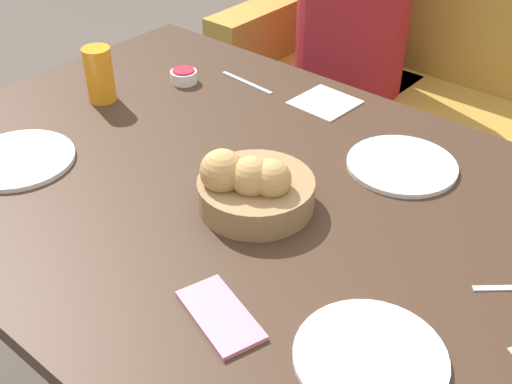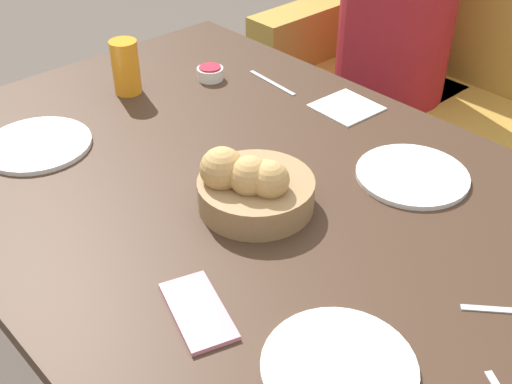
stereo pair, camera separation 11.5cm
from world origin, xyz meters
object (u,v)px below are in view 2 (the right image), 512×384
at_px(knife_silver, 272,83).
at_px(cell_phone, 198,311).
at_px(jam_bowl_berry, 210,73).
at_px(napkin, 346,107).
at_px(spoon_coffee, 504,310).
at_px(plate_near_right, 339,367).
at_px(seated_person, 389,73).
at_px(juice_glass, 126,67).
at_px(couch, 495,143).
at_px(bread_basket, 253,186).
at_px(plate_far_center, 412,175).
at_px(plate_near_left, 37,145).

distance_m(knife_silver, cell_phone, 0.78).
xyz_separation_m(jam_bowl_berry, napkin, (0.33, 0.13, -0.01)).
relative_size(knife_silver, spoon_coffee, 1.66).
bearing_deg(napkin, plate_near_right, -49.87).
bearing_deg(spoon_coffee, napkin, 151.67).
xyz_separation_m(spoon_coffee, cell_phone, (-0.30, -0.34, 0.00)).
height_order(seated_person, juice_glass, seated_person).
distance_m(juice_glass, jam_bowl_berry, 0.21).
distance_m(couch, cell_phone, 1.53).
xyz_separation_m(bread_basket, spoon_coffee, (0.44, 0.10, -0.04)).
relative_size(plate_far_center, cell_phone, 1.31).
distance_m(plate_far_center, knife_silver, 0.49).
distance_m(plate_far_center, jam_bowl_berry, 0.60).
xyz_separation_m(bread_basket, juice_glass, (-0.54, 0.09, 0.02)).
height_order(couch, bread_basket, couch).
relative_size(plate_near_left, napkin, 1.64).
height_order(plate_near_left, knife_silver, plate_near_left).
distance_m(jam_bowl_berry, knife_silver, 0.16).
distance_m(couch, jam_bowl_berry, 1.08).
xyz_separation_m(juice_glass, jam_bowl_berry, (0.08, 0.19, -0.05)).
distance_m(juice_glass, napkin, 0.52).
bearing_deg(bread_basket, jam_bowl_berry, 148.91).
relative_size(juice_glass, jam_bowl_berry, 1.95).
xyz_separation_m(juice_glass, spoon_coffee, (0.98, 0.01, -0.06)).
distance_m(plate_near_right, knife_silver, 0.88).
height_order(couch, plate_near_left, couch).
xyz_separation_m(bread_basket, plate_near_right, (0.35, -0.16, -0.04)).
bearing_deg(jam_bowl_berry, plate_far_center, 1.08).
xyz_separation_m(plate_near_left, plate_near_right, (0.81, 0.03, 0.00)).
bearing_deg(couch, spoon_coffee, -62.84).
relative_size(plate_near_left, knife_silver, 1.33).
bearing_deg(cell_phone, napkin, 112.84).
relative_size(jam_bowl_berry, spoon_coffee, 0.65).
bearing_deg(plate_near_right, seated_person, 124.14).
relative_size(spoon_coffee, napkin, 0.74).
bearing_deg(spoon_coffee, plate_near_left, -162.07).
bearing_deg(plate_near_right, bread_basket, 155.32).
bearing_deg(jam_bowl_berry, bread_basket, -31.09).
xyz_separation_m(bread_basket, jam_bowl_berry, (-0.46, 0.28, -0.03)).
height_order(plate_far_center, juice_glass, juice_glass).
distance_m(plate_near_right, napkin, 0.75).
relative_size(plate_far_center, napkin, 1.59).
bearing_deg(seated_person, plate_near_left, -89.14).
xyz_separation_m(jam_bowl_berry, cell_phone, (0.60, -0.52, -0.01)).
relative_size(juice_glass, napkin, 0.94).
bearing_deg(couch, cell_phone, -79.65).
bearing_deg(juice_glass, napkin, 38.41).
xyz_separation_m(couch, juice_glass, (-0.42, -1.12, 0.48)).
bearing_deg(plate_near_left, juice_glass, 106.74).
bearing_deg(plate_far_center, bread_basket, -115.23).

